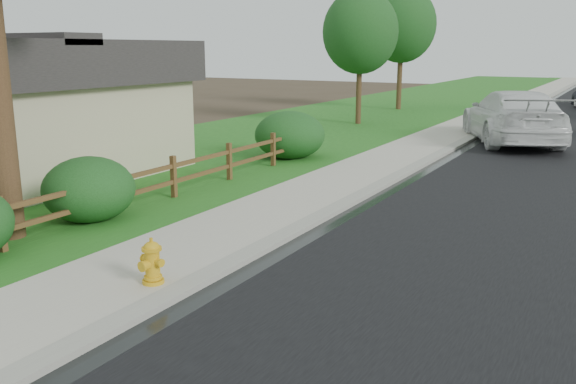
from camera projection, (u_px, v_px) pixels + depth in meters
The scene contains 13 objects.
curb at pixel (524, 110), 36.47m from camera, with size 0.40×90.00×0.12m, color gray.
wet_gutter at pixel (530, 111), 36.31m from camera, with size 0.50×90.00×0.00m, color black.
sidewalk at pixel (502, 109), 37.09m from camera, with size 2.20×90.00×0.10m, color #AFA798.
grass_strip at pixel (470, 108), 38.01m from camera, with size 1.60×90.00×0.06m, color #1F5217.
lawn_near at pixel (391, 104), 40.51m from camera, with size 9.00×90.00×0.04m, color #1F5217.
ranch_fence at pixel (140, 184), 14.06m from camera, with size 0.12×16.92×1.10m.
fire_hydrant at pixel (152, 263), 9.45m from camera, with size 0.48×0.39×0.74m.
white_suv at pixel (513, 116), 23.98m from camera, with size 2.90×7.13×2.07m, color white.
boulder at pixel (90, 177), 15.85m from camera, with size 1.20×0.90×0.80m, color brown.
shrub_c at pixel (89, 189), 13.13m from camera, with size 1.97×1.97×1.42m, color #194117.
shrub_d at pixel (290, 135), 20.59m from camera, with size 2.38×2.38×1.62m, color #194117.
tree_near_left at pixel (360, 32), 29.07m from camera, with size 3.62×3.62×6.42m.
tree_mid_left at pixel (402, 25), 36.05m from camera, with size 4.06×4.06×7.25m.
Camera 1 is at (6.15, -3.84, 3.69)m, focal length 38.00 mm.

